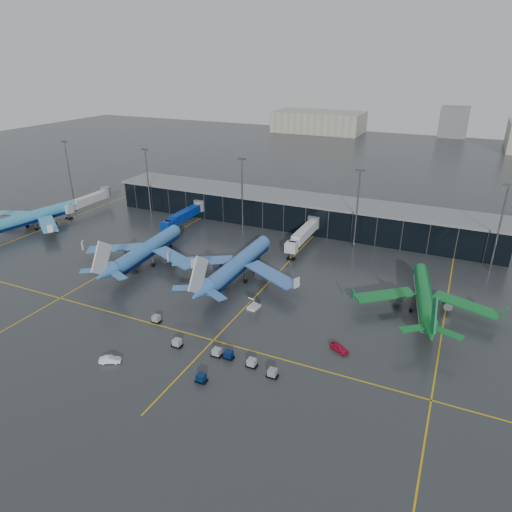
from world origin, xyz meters
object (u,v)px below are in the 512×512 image
at_px(airliner_aer_lingus, 426,287).
at_px(service_van_white, 110,360).
at_px(airliner_klm_west, 34,209).
at_px(baggage_carts, 213,354).
at_px(airliner_arkefly, 146,241).
at_px(airliner_klm_near, 239,255).
at_px(service_van_red, 339,348).
at_px(mobile_airstair, 254,305).

relative_size(airliner_aer_lingus, service_van_white, 9.36).
relative_size(airliner_klm_west, baggage_carts, 1.28).
xyz_separation_m(airliner_arkefly, baggage_carts, (41.06, -32.87, -6.04)).
relative_size(airliner_klm_near, service_van_white, 10.69).
distance_m(airliner_klm_near, baggage_carts, 37.40).
relative_size(baggage_carts, service_van_white, 8.06).
bearing_deg(airliner_klm_west, airliner_aer_lingus, 9.41).
height_order(airliner_arkefly, service_van_white, airliner_arkefly).
bearing_deg(service_van_white, airliner_arkefly, -0.04).
relative_size(airliner_klm_near, airliner_aer_lingus, 1.14).
xyz_separation_m(airliner_aer_lingus, service_van_red, (-13.83, -25.32, -5.39)).
distance_m(airliner_aer_lingus, mobile_airstair, 41.52).
height_order(airliner_klm_west, baggage_carts, airliner_klm_west).
xyz_separation_m(airliner_klm_west, baggage_carts, (96.37, -41.01, -5.99)).
relative_size(airliner_aer_lingus, mobile_airstair, 11.59).
relative_size(baggage_carts, service_van_red, 7.86).
bearing_deg(service_van_red, airliner_klm_west, 104.53).
distance_m(baggage_carts, service_van_red, 26.39).
bearing_deg(airliner_klm_near, mobile_airstair, -50.91).
height_order(service_van_red, service_van_white, service_van_red).
distance_m(airliner_arkefly, baggage_carts, 52.94).
bearing_deg(airliner_klm_west, service_van_red, -2.64).
height_order(airliner_arkefly, airliner_aer_lingus, airliner_arkefly).
bearing_deg(airliner_aer_lingus, mobile_airstair, -165.70).
bearing_deg(airliner_arkefly, airliner_klm_near, -0.09).
height_order(airliner_klm_west, airliner_aer_lingus, airliner_klm_west).
distance_m(airliner_arkefly, airliner_klm_near, 29.46).
xyz_separation_m(airliner_klm_west, airliner_klm_near, (84.69, -6.04, 0.26)).
bearing_deg(airliner_aer_lingus, airliner_arkefly, 174.11).
xyz_separation_m(airliner_arkefly, service_van_red, (64.06, -19.92, -6.05)).
height_order(mobile_airstair, service_van_red, mobile_airstair).
distance_m(mobile_airstair, service_van_white, 36.12).
xyz_separation_m(airliner_arkefly, service_van_white, (23.14, -43.23, -6.09)).
bearing_deg(airliner_klm_west, airliner_arkefly, 2.22).
bearing_deg(service_van_red, mobile_airstair, 98.13).
relative_size(service_van_red, service_van_white, 1.03).
bearing_deg(airliner_arkefly, airliner_aer_lingus, -0.23).
bearing_deg(service_van_white, service_van_red, -88.53).
distance_m(mobile_airstair, service_van_red, 25.20).
bearing_deg(airliner_klm_near, service_van_red, -32.23).
distance_m(airliner_klm_west, baggage_carts, 104.91).
bearing_deg(service_van_white, mobile_airstair, -56.60).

